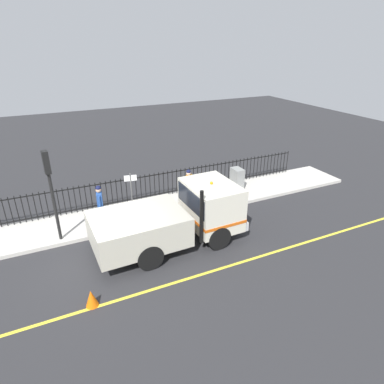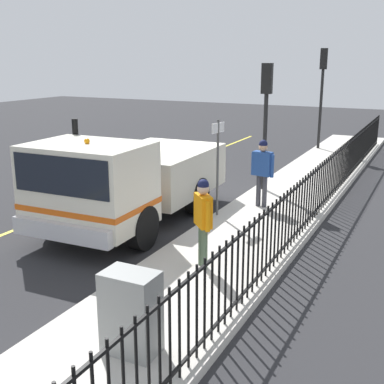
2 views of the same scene
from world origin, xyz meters
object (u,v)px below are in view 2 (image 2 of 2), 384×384
(worker_standing, at_px, (203,214))
(street_sign, at_px, (218,157))
(traffic_light_near, at_px, (266,101))
(traffic_cone, at_px, (137,175))
(pedestrian_distant, at_px, (262,166))
(traffic_light_mid, at_px, (323,78))
(work_truck, at_px, (125,177))
(utility_cabinet, at_px, (131,313))

(worker_standing, distance_m, street_sign, 3.26)
(traffic_light_near, bearing_deg, traffic_cone, 1.32)
(pedestrian_distant, relative_size, traffic_light_mid, 0.42)
(work_truck, bearing_deg, utility_cabinet, 123.08)
(work_truck, xyz_separation_m, utility_cabinet, (3.18, -4.64, -0.50))
(work_truck, height_order, utility_cabinet, work_truck)
(traffic_light_mid, bearing_deg, work_truck, 70.06)
(worker_standing, xyz_separation_m, pedestrian_distant, (-0.30, 4.25, 0.05))
(utility_cabinet, xyz_separation_m, street_sign, (-1.40, 6.03, 0.91))
(traffic_cone, height_order, street_sign, street_sign)
(worker_standing, height_order, traffic_light_mid, traffic_light_mid)
(worker_standing, distance_m, pedestrian_distant, 4.26)
(traffic_light_near, bearing_deg, traffic_light_mid, -94.77)
(worker_standing, distance_m, traffic_light_near, 6.27)
(traffic_light_mid, relative_size, traffic_cone, 7.50)
(traffic_light_near, height_order, traffic_light_mid, traffic_light_mid)
(traffic_light_near, bearing_deg, pedestrian_distant, 101.39)
(utility_cabinet, relative_size, traffic_cone, 2.04)
(work_truck, height_order, worker_standing, work_truck)
(worker_standing, relative_size, street_sign, 0.71)
(work_truck, distance_m, street_sign, 2.30)
(worker_standing, distance_m, traffic_cone, 7.46)
(traffic_light_mid, relative_size, street_sign, 1.76)
(pedestrian_distant, bearing_deg, worker_standing, -76.37)
(traffic_light_mid, height_order, traffic_cone, traffic_light_mid)
(work_truck, bearing_deg, street_sign, -143.16)
(traffic_light_near, distance_m, utility_cabinet, 9.30)
(pedestrian_distant, distance_m, traffic_cone, 4.91)
(traffic_cone, bearing_deg, worker_standing, -48.11)
(work_truck, relative_size, street_sign, 2.48)
(pedestrian_distant, xyz_separation_m, utility_cabinet, (0.66, -7.23, -0.52))
(pedestrian_distant, distance_m, utility_cabinet, 7.28)
(utility_cabinet, xyz_separation_m, traffic_cone, (-5.30, 8.49, -0.44))
(utility_cabinet, bearing_deg, street_sign, 103.08)
(traffic_light_near, height_order, traffic_cone, traffic_light_near)
(pedestrian_distant, relative_size, traffic_light_near, 0.49)
(work_truck, height_order, street_sign, work_truck)
(worker_standing, xyz_separation_m, traffic_light_near, (-0.84, 6.01, 1.57))
(work_truck, relative_size, pedestrian_distant, 3.33)
(pedestrian_distant, xyz_separation_m, street_sign, (-0.74, -1.20, 0.40))
(traffic_light_near, relative_size, traffic_light_mid, 0.87)
(pedestrian_distant, relative_size, street_sign, 0.75)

